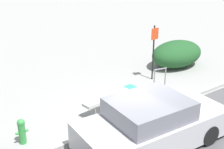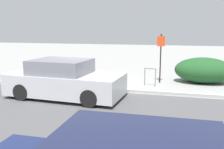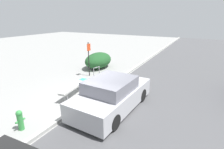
# 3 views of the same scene
# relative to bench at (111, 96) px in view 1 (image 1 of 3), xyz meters

# --- Properties ---
(ground_plane) EXTENTS (60.00, 60.00, 0.00)m
(ground_plane) POSITION_rel_bench_xyz_m (0.08, -1.04, -0.47)
(ground_plane) COLOR gray
(curb) EXTENTS (60.00, 0.20, 0.13)m
(curb) POSITION_rel_bench_xyz_m (0.08, -1.04, -0.41)
(curb) COLOR #A8A8A3
(curb) RESTS_ON ground_plane
(bench) EXTENTS (2.27, 0.65, 0.54)m
(bench) POSITION_rel_bench_xyz_m (0.00, 0.00, 0.00)
(bench) COLOR #99999E
(bench) RESTS_ON ground_plane
(bike_rack) EXTENTS (0.55, 0.17, 0.83)m
(bike_rack) POSITION_rel_bench_xyz_m (2.54, 0.28, 0.03)
(bike_rack) COLOR gray
(bike_rack) RESTS_ON ground_plane
(sign_post) EXTENTS (0.36, 0.08, 2.30)m
(sign_post) POSITION_rel_bench_xyz_m (2.91, 1.10, 0.91)
(sign_post) COLOR black
(sign_post) RESTS_ON ground_plane
(fire_hydrant) EXTENTS (0.36, 0.22, 0.77)m
(fire_hydrant) POSITION_rel_bench_xyz_m (-3.23, -0.21, -0.06)
(fire_hydrant) COLOR #338C3F
(fire_hydrant) RESTS_ON ground_plane
(shrub_hedge) EXTENTS (2.67, 1.75, 1.21)m
(shrub_hedge) POSITION_rel_bench_xyz_m (4.90, 1.62, 0.13)
(shrub_hedge) COLOR #1E4C23
(shrub_hedge) RESTS_ON ground_plane
(parked_car_near) EXTENTS (4.35, 2.11, 1.42)m
(parked_car_near) POSITION_rel_bench_xyz_m (-0.33, -2.38, 0.18)
(parked_car_near) COLOR black
(parked_car_near) RESTS_ON ground_plane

